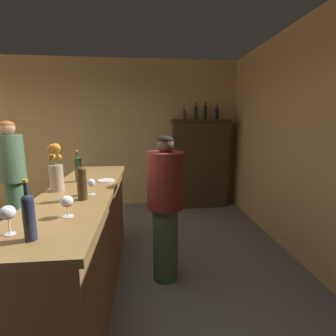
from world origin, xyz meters
The scene contains 18 objects.
floor centered at (0.00, 0.00, 0.00)m, with size 7.62×7.62×0.00m, color slate.
wall_back centered at (0.00, 2.86, 1.45)m, with size 5.98×0.12×2.89m, color tan.
bar_counter centered at (0.47, 0.09, 0.54)m, with size 0.62×2.42×1.07m.
display_cabinet centered at (2.16, 2.56, 0.91)m, with size 1.14×0.43×1.74m.
wine_bottle_riesling centered at (0.56, -0.22, 1.23)m, with size 0.08×0.08×0.33m.
wine_bottle_chardonnay centered at (0.37, 0.41, 1.22)m, with size 0.06×0.06×0.33m.
wine_bottle_rose centered at (0.46, -0.90, 1.22)m, with size 0.06×0.06×0.33m.
wine_glass_front centered at (0.31, -0.82, 1.20)m, with size 0.08×0.08×0.17m.
wine_glass_mid centered at (0.55, -0.59, 1.17)m, with size 0.08×0.08×0.14m.
wine_glass_rear centered at (0.61, -0.09, 1.17)m, with size 0.07×0.07×0.14m.
flower_arrangement centered at (0.27, 0.07, 1.27)m, with size 0.14×0.14×0.43m.
cheese_plate centered at (0.65, 0.40, 1.08)m, with size 0.18×0.18×0.01m, color white.
display_bottle_left centered at (1.84, 2.56, 1.86)m, with size 0.06×0.06×0.27m.
display_bottle_midleft centered at (2.06, 2.56, 1.88)m, with size 0.07×0.07×0.32m.
display_bottle_center centered at (2.25, 2.56, 1.89)m, with size 0.07×0.07×0.34m.
display_bottle_midright centered at (2.48, 2.56, 1.87)m, with size 0.07×0.07×0.30m.
patron_redhead centered at (-0.82, 1.44, 0.94)m, with size 0.35×0.35×1.71m.
bartender centered at (1.27, 0.25, 0.85)m, with size 0.38×0.38×1.56m.
Camera 1 is at (1.06, -2.17, 1.69)m, focal length 26.08 mm.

